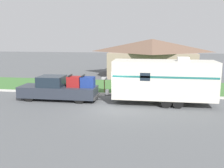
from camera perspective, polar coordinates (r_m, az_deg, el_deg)
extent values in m
plane|color=#515456|center=(17.84, -0.43, -5.30)|extent=(120.00, 120.00, 0.00)
cube|color=beige|center=(21.41, 1.14, -2.36)|extent=(80.00, 0.30, 0.14)
cube|color=#3D6B33|center=(24.96, 2.23, -0.59)|extent=(80.00, 7.00, 0.03)
cube|color=gray|center=(32.56, 9.00, 4.64)|extent=(10.33, 7.84, 3.03)
pyramid|color=brown|center=(32.39, 9.12, 8.73)|extent=(11.15, 8.46, 1.61)
cube|color=#4C3828|center=(28.75, 9.01, 2.90)|extent=(1.00, 0.06, 2.10)
cylinder|color=black|center=(20.32, -18.44, -2.53)|extent=(0.91, 0.28, 0.91)
cylinder|color=black|center=(21.71, -16.55, -1.58)|extent=(0.91, 0.28, 0.91)
cylinder|color=black|center=(18.85, -7.46, -3.07)|extent=(0.91, 0.28, 0.91)
cylinder|color=black|center=(20.35, -6.23, -2.01)|extent=(0.91, 0.28, 0.91)
cube|color=#282D38|center=(20.59, -15.24, -1.55)|extent=(3.75, 1.95, 0.85)
cube|color=#19232D|center=(20.17, -13.61, 0.66)|extent=(1.95, 1.80, 0.80)
cube|color=#282D38|center=(19.57, -7.05, -1.88)|extent=(2.34, 1.95, 0.85)
cube|color=#333333|center=(19.35, -3.51, -2.89)|extent=(0.12, 1.76, 0.20)
cube|color=maroon|center=(19.55, -8.56, 0.53)|extent=(1.08, 0.82, 0.80)
cube|color=black|center=(19.57, -9.56, 1.94)|extent=(0.10, 0.90, 0.08)
cube|color=navy|center=(19.27, -5.63, 0.45)|extent=(1.08, 0.82, 0.80)
cube|color=black|center=(19.28, -6.65, 1.88)|extent=(0.10, 0.90, 0.08)
cylinder|color=black|center=(17.95, 12.28, -4.23)|extent=(0.73, 0.22, 0.73)
cylinder|color=black|center=(20.01, 11.91, -2.66)|extent=(0.73, 0.22, 0.73)
cylinder|color=black|center=(18.03, 14.85, -4.29)|extent=(0.73, 0.22, 0.73)
cylinder|color=black|center=(20.07, 14.21, -2.72)|extent=(0.73, 0.22, 0.73)
cube|color=beige|center=(18.66, 11.70, 1.04)|extent=(7.38, 2.40, 2.75)
cube|color=#1E6660|center=(17.42, 11.94, 1.49)|extent=(7.23, 0.01, 0.14)
cube|color=#383838|center=(19.17, -1.29, -2.52)|extent=(1.14, 0.12, 0.10)
cylinder|color=silver|center=(19.11, -1.12, -1.85)|extent=(0.28, 0.28, 0.36)
cube|color=silver|center=(18.59, 15.98, 5.52)|extent=(0.80, 0.68, 0.28)
cube|color=#19232D|center=(17.39, 7.57, 1.61)|extent=(0.70, 0.01, 0.56)
cylinder|color=brown|center=(22.30, -1.74, -0.45)|extent=(0.09, 0.09, 1.19)
cube|color=#B2B2B2|center=(22.18, -1.75, 1.33)|extent=(0.48, 0.20, 0.22)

